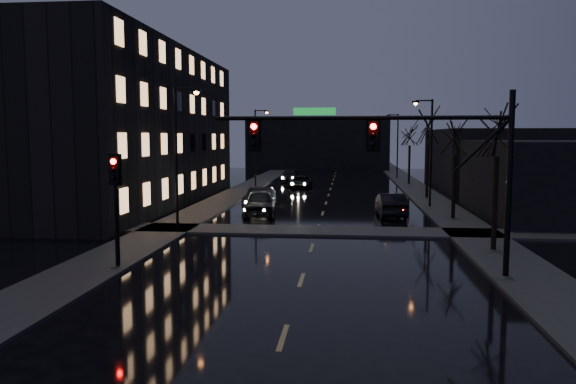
% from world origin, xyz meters
% --- Properties ---
extents(ground, '(160.00, 160.00, 0.00)m').
position_xyz_m(ground, '(0.00, 0.00, 0.00)').
color(ground, black).
rests_on(ground, ground).
extents(sidewalk_left, '(3.00, 140.00, 0.12)m').
position_xyz_m(sidewalk_left, '(-8.50, 35.00, 0.06)').
color(sidewalk_left, '#2D2D2B').
rests_on(sidewalk_left, ground).
extents(sidewalk_right, '(3.00, 140.00, 0.12)m').
position_xyz_m(sidewalk_right, '(8.50, 35.00, 0.06)').
color(sidewalk_right, '#2D2D2B').
rests_on(sidewalk_right, ground).
extents(sidewalk_cross, '(40.00, 3.00, 0.12)m').
position_xyz_m(sidewalk_cross, '(0.00, 18.50, 0.06)').
color(sidewalk_cross, '#2D2D2B').
rests_on(sidewalk_cross, ground).
extents(apartment_block, '(12.00, 30.00, 12.00)m').
position_xyz_m(apartment_block, '(-16.50, 30.00, 6.00)').
color(apartment_block, black).
rests_on(apartment_block, ground).
extents(commercial_right_near, '(10.00, 14.00, 5.00)m').
position_xyz_m(commercial_right_near, '(15.50, 26.00, 2.50)').
color(commercial_right_near, black).
rests_on(commercial_right_near, ground).
extents(commercial_right_far, '(12.00, 18.00, 6.00)m').
position_xyz_m(commercial_right_far, '(17.00, 48.00, 3.00)').
color(commercial_right_far, black).
rests_on(commercial_right_far, ground).
extents(far_block, '(22.00, 10.00, 8.00)m').
position_xyz_m(far_block, '(-3.00, 78.00, 4.00)').
color(far_block, black).
rests_on(far_block, ground).
extents(signal_mast, '(11.11, 0.41, 7.00)m').
position_xyz_m(signal_mast, '(3.85, 9.00, 4.87)').
color(signal_mast, black).
rests_on(signal_mast, ground).
extents(signal_pole_left, '(0.35, 0.41, 4.53)m').
position_xyz_m(signal_pole_left, '(-7.50, 8.99, 3.01)').
color(signal_pole_left, black).
rests_on(signal_pole_left, ground).
extents(tree_near, '(3.52, 3.52, 8.08)m').
position_xyz_m(tree_near, '(8.40, 14.00, 6.22)').
color(tree_near, black).
rests_on(tree_near, ground).
extents(tree_mid_a, '(3.30, 3.30, 7.58)m').
position_xyz_m(tree_mid_a, '(8.40, 24.00, 5.83)').
color(tree_mid_a, black).
rests_on(tree_mid_a, ground).
extents(tree_mid_b, '(3.74, 3.74, 8.59)m').
position_xyz_m(tree_mid_b, '(8.40, 36.00, 6.61)').
color(tree_mid_b, black).
rests_on(tree_mid_b, ground).
extents(tree_far, '(3.43, 3.43, 7.88)m').
position_xyz_m(tree_far, '(8.40, 50.00, 6.06)').
color(tree_far, black).
rests_on(tree_far, ground).
extents(streetlight_l_near, '(1.53, 0.28, 8.00)m').
position_xyz_m(streetlight_l_near, '(-7.58, 18.00, 4.77)').
color(streetlight_l_near, black).
rests_on(streetlight_l_near, ground).
extents(streetlight_l_far, '(1.53, 0.28, 8.00)m').
position_xyz_m(streetlight_l_far, '(-7.58, 45.00, 4.77)').
color(streetlight_l_far, black).
rests_on(streetlight_l_far, ground).
extents(streetlight_r_mid, '(1.53, 0.28, 8.00)m').
position_xyz_m(streetlight_r_mid, '(7.58, 30.00, 4.77)').
color(streetlight_r_mid, black).
rests_on(streetlight_r_mid, ground).
extents(streetlight_r_far, '(1.53, 0.28, 8.00)m').
position_xyz_m(streetlight_r_far, '(7.58, 58.00, 4.77)').
color(streetlight_r_far, black).
rests_on(streetlight_r_far, ground).
extents(oncoming_car_a, '(2.57, 5.25, 1.72)m').
position_xyz_m(oncoming_car_a, '(-4.15, 24.64, 0.86)').
color(oncoming_car_a, black).
rests_on(oncoming_car_a, ground).
extents(oncoming_car_b, '(1.94, 4.59, 1.47)m').
position_xyz_m(oncoming_car_b, '(-4.87, 28.94, 0.74)').
color(oncoming_car_b, black).
rests_on(oncoming_car_b, ground).
extents(oncoming_car_c, '(2.24, 4.66, 1.28)m').
position_xyz_m(oncoming_car_c, '(-3.08, 44.21, 0.64)').
color(oncoming_car_c, black).
rests_on(oncoming_car_c, ground).
extents(oncoming_car_d, '(1.98, 4.79, 1.39)m').
position_xyz_m(oncoming_car_d, '(-4.95, 52.00, 0.69)').
color(oncoming_car_d, black).
rests_on(oncoming_car_d, ground).
extents(lead_car, '(1.92, 4.85, 1.57)m').
position_xyz_m(lead_car, '(4.53, 24.97, 0.79)').
color(lead_car, black).
rests_on(lead_car, ground).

